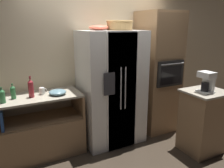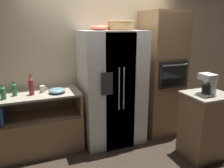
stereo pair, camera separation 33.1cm
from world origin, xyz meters
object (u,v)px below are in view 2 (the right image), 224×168
(refrigerator, at_px, (112,88))
(bottle_short, at_px, (14,89))
(wicker_basket, at_px, (121,25))
(wall_oven, at_px, (161,74))
(fruit_bowl, at_px, (99,28))
(bottle_tall, at_px, (31,86))
(coffee_maker, at_px, (208,83))
(bottle_wide, at_px, (3,92))
(mug, at_px, (43,89))
(mixing_bowl, at_px, (57,91))

(refrigerator, bearing_deg, bottle_short, 177.14)
(wicker_basket, bearing_deg, wall_oven, 2.32)
(fruit_bowl, bearing_deg, bottle_tall, -178.25)
(refrigerator, height_order, bottle_tall, refrigerator)
(bottle_tall, height_order, bottle_short, bottle_tall)
(refrigerator, relative_size, wicker_basket, 4.40)
(wall_oven, xyz_separation_m, coffee_maker, (0.07, -1.04, 0.07))
(bottle_short, distance_m, bottle_wide, 0.18)
(wall_oven, xyz_separation_m, bottle_short, (-2.43, 0.04, -0.04))
(bottle_tall, height_order, mug, bottle_tall)
(mixing_bowl, bearing_deg, bottle_wide, -177.50)
(wall_oven, bearing_deg, refrigerator, -178.05)
(wicker_basket, relative_size, mixing_bowl, 1.68)
(fruit_bowl, bearing_deg, mixing_bowl, -173.77)
(wicker_basket, bearing_deg, mug, 175.34)
(bottle_wide, xyz_separation_m, mug, (0.53, 0.14, -0.05))
(wall_oven, height_order, wicker_basket, wall_oven)
(refrigerator, height_order, fruit_bowl, fruit_bowl)
(refrigerator, distance_m, mixing_bowl, 0.89)
(coffee_maker, bearing_deg, bottle_short, 156.67)
(wall_oven, height_order, bottle_short, wall_oven)
(refrigerator, xyz_separation_m, bottle_short, (-1.47, 0.07, 0.12))
(bottle_short, relative_size, bottle_wide, 1.02)
(refrigerator, height_order, wall_oven, wall_oven)
(mug, bearing_deg, wicker_basket, -4.66)
(bottle_wide, xyz_separation_m, mixing_bowl, (0.72, 0.03, -0.06))
(wicker_basket, distance_m, mixing_bowl, 1.40)
(bottle_tall, bearing_deg, mixing_bowl, -7.20)
(wicker_basket, height_order, coffee_maker, wicker_basket)
(fruit_bowl, relative_size, mug, 2.75)
(wall_oven, xyz_separation_m, wicker_basket, (-0.82, -0.03, 0.85))
(wall_oven, relative_size, mixing_bowl, 8.63)
(bottle_short, distance_m, mixing_bowl, 0.59)
(bottle_short, bearing_deg, bottle_tall, -9.51)
(refrigerator, bearing_deg, mixing_bowl, -179.37)
(wall_oven, xyz_separation_m, fruit_bowl, (-1.14, 0.03, 0.80))
(bottle_tall, bearing_deg, refrigerator, -1.61)
(wall_oven, distance_m, fruit_bowl, 1.40)
(fruit_bowl, relative_size, bottle_short, 1.42)
(bottle_tall, relative_size, coffee_maker, 1.01)
(coffee_maker, bearing_deg, bottle_wide, 159.93)
(bottle_wide, relative_size, mug, 1.90)
(bottle_wide, bearing_deg, mixing_bowl, 2.50)
(refrigerator, distance_m, coffee_maker, 1.45)
(coffee_maker, bearing_deg, mixing_bowl, 152.55)
(bottle_tall, bearing_deg, wicker_basket, -1.46)
(wall_oven, height_order, mug, wall_oven)
(refrigerator, relative_size, mug, 16.31)
(fruit_bowl, distance_m, bottle_wide, 1.66)
(refrigerator, bearing_deg, mug, 174.74)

